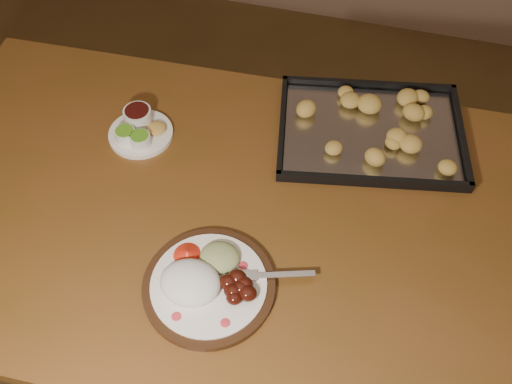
# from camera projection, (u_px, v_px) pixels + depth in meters

# --- Properties ---
(dining_table) EXTENTS (1.53, 0.96, 0.75)m
(dining_table) POSITION_uv_depth(u_px,v_px,m) (221.00, 233.00, 1.35)
(dining_table) COLOR brown
(dining_table) RESTS_ON ground
(dinner_plate) EXTENTS (0.34, 0.27, 0.06)m
(dinner_plate) POSITION_uv_depth(u_px,v_px,m) (206.00, 282.00, 1.15)
(dinner_plate) COLOR black
(dinner_plate) RESTS_ON dining_table
(condiment_saucer) EXTENTS (0.16, 0.16, 0.05)m
(condiment_saucer) POSITION_uv_depth(u_px,v_px,m) (139.00, 129.00, 1.40)
(condiment_saucer) COLOR white
(condiment_saucer) RESTS_ON dining_table
(baking_tray) EXTENTS (0.50, 0.41, 0.05)m
(baking_tray) POSITION_uv_depth(u_px,v_px,m) (371.00, 130.00, 1.40)
(baking_tray) COLOR black
(baking_tray) RESTS_ON dining_table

